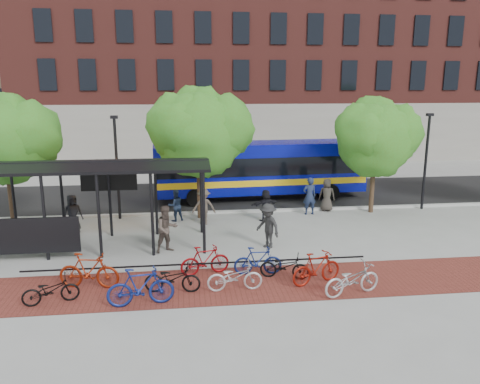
{
  "coord_description": "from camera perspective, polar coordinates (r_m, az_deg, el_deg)",
  "views": [
    {
      "loc": [
        -3.68,
        -19.55,
        6.59
      ],
      "look_at": [
        -1.12,
        1.89,
        1.6
      ],
      "focal_mm": 35.0,
      "sensor_mm": 36.0,
      "label": 1
    }
  ],
  "objects": [
    {
      "name": "pedestrian_3",
      "position": [
        22.43,
        -4.43,
        -1.79
      ],
      "size": [
        1.22,
        0.83,
        1.75
      ],
      "primitive_type": "imported",
      "rotation": [
        0.0,
        0.0,
        -0.17
      ],
      "color": "#4D4339",
      "rests_on": "ground"
    },
    {
      "name": "bike_9",
      "position": [
        16.11,
        9.32,
        -9.13
      ],
      "size": [
        1.96,
        1.13,
        1.14
      ],
      "primitive_type": "imported",
      "rotation": [
        0.0,
        0.0,
        1.91
      ],
      "color": "maroon",
      "rests_on": "ground"
    },
    {
      "name": "pedestrian_5",
      "position": [
        23.03,
        3.15,
        -1.61
      ],
      "size": [
        1.52,
        0.95,
        1.56
      ],
      "primitive_type": "imported",
      "rotation": [
        0.0,
        0.0,
        3.51
      ],
      "color": "black",
      "rests_on": "ground"
    },
    {
      "name": "pedestrian_2",
      "position": [
        23.15,
        -7.88,
        -1.62
      ],
      "size": [
        0.93,
        0.84,
        1.58
      ],
      "primitive_type": "imported",
      "rotation": [
        0.0,
        0.0,
        3.51
      ],
      "color": "#1A273E",
      "rests_on": "ground"
    },
    {
      "name": "bus_shelter",
      "position": [
        19.91,
        -19.61,
        1.86
      ],
      "size": [
        10.6,
        3.07,
        3.6
      ],
      "color": "black",
      "rests_on": "ground"
    },
    {
      "name": "curb",
      "position": [
        24.71,
        2.01,
        -2.32
      ],
      "size": [
        160.0,
        0.25,
        0.12
      ],
      "primitive_type": "cube",
      "color": "#B7B7B2",
      "rests_on": "ground"
    },
    {
      "name": "bike_5",
      "position": [
        16.7,
        -4.3,
        -8.29
      ],
      "size": [
        1.84,
        0.87,
        1.06
      ],
      "primitive_type": "imported",
      "rotation": [
        0.0,
        0.0,
        1.79
      ],
      "color": "maroon",
      "rests_on": "ground"
    },
    {
      "name": "bike_8",
      "position": [
        16.44,
        5.43,
        -8.99
      ],
      "size": [
        1.8,
        1.06,
        0.89
      ],
      "primitive_type": "imported",
      "rotation": [
        0.0,
        0.0,
        1.27
      ],
      "color": "black",
      "rests_on": "ground"
    },
    {
      "name": "bike_0",
      "position": [
        15.72,
        -22.09,
        -11.03
      ],
      "size": [
        1.77,
        0.99,
        0.88
      ],
      "primitive_type": "imported",
      "rotation": [
        0.0,
        0.0,
        1.83
      ],
      "color": "black",
      "rests_on": "ground"
    },
    {
      "name": "bike_4",
      "position": [
        15.49,
        -8.24,
        -10.38
      ],
      "size": [
        1.88,
        0.85,
        0.96
      ],
      "primitive_type": "imported",
      "rotation": [
        0.0,
        0.0,
        1.45
      ],
      "color": "black",
      "rests_on": "ground"
    },
    {
      "name": "brick_strip",
      "position": [
        16.06,
        -0.2,
        -11.21
      ],
      "size": [
        24.0,
        3.0,
        0.01
      ],
      "primitive_type": "cube",
      "color": "maroon",
      "rests_on": "ground"
    },
    {
      "name": "bike_3",
      "position": [
        14.73,
        -12.03,
        -11.24
      ],
      "size": [
        2.08,
        0.8,
        1.22
      ],
      "primitive_type": "imported",
      "rotation": [
        0.0,
        0.0,
        1.68
      ],
      "color": "navy",
      "rests_on": "ground"
    },
    {
      "name": "tree_a",
      "position": [
        24.45,
        -26.59,
        6.13
      ],
      "size": [
        4.9,
        4.0,
        6.18
      ],
      "color": "#382619",
      "rests_on": "ground"
    },
    {
      "name": "bike_rack_rail",
      "position": [
        16.8,
        -5.04,
        -10.14
      ],
      "size": [
        12.0,
        0.05,
        0.95
      ],
      "primitive_type": "cube",
      "color": "black",
      "rests_on": "ground"
    },
    {
      "name": "bike_7",
      "position": [
        16.68,
        2.2,
        -8.37
      ],
      "size": [
        1.72,
        0.55,
        1.02
      ],
      "primitive_type": "imported",
      "rotation": [
        0.0,
        0.0,
        1.53
      ],
      "color": "navy",
      "rests_on": "ground"
    },
    {
      "name": "pedestrian_0",
      "position": [
        22.51,
        -19.71,
        -2.48
      ],
      "size": [
        1.02,
        0.91,
        1.75
      ],
      "primitive_type": "imported",
      "rotation": [
        0.0,
        0.0,
        0.52
      ],
      "color": "black",
      "rests_on": "ground"
    },
    {
      "name": "building_tower",
      "position": [
        61.39,
        -19.55,
        20.19
      ],
      "size": [
        22.0,
        22.0,
        30.0
      ],
      "primitive_type": "cube",
      "color": "#7A664C",
      "rests_on": "ground"
    },
    {
      "name": "pedestrian_7",
      "position": [
        24.33,
        8.46,
        -0.48
      ],
      "size": [
        0.74,
        0.52,
        1.95
      ],
      "primitive_type": "imported",
      "rotation": [
        0.0,
        0.0,
        3.22
      ],
      "color": "#1D2743",
      "rests_on": "ground"
    },
    {
      "name": "tree_b",
      "position": [
        23.01,
        -4.88,
        7.65
      ],
      "size": [
        5.15,
        4.2,
        6.47
      ],
      "color": "#382619",
      "rests_on": "ground"
    },
    {
      "name": "pedestrian_8",
      "position": [
        18.92,
        -8.91,
        -4.47
      ],
      "size": [
        1.15,
        1.06,
        1.91
      ],
      "primitive_type": "imported",
      "rotation": [
        0.0,
        0.0,
        0.46
      ],
      "color": "#4D4139",
      "rests_on": "ground"
    },
    {
      "name": "bike_6",
      "position": [
        15.46,
        -0.65,
        -10.3
      ],
      "size": [
        1.83,
        0.67,
        0.95
      ],
      "primitive_type": "imported",
      "rotation": [
        0.0,
        0.0,
        1.59
      ],
      "color": "silver",
      "rests_on": "ground"
    },
    {
      "name": "ground",
      "position": [
        20.96,
        3.68,
        -5.35
      ],
      "size": [
        160.0,
        160.0,
        0.0
      ],
      "primitive_type": "plane",
      "color": "#9E9E99",
      "rests_on": "ground"
    },
    {
      "name": "bus",
      "position": [
        27.38,
        2.43,
        3.12
      ],
      "size": [
        12.34,
        3.41,
        3.3
      ],
      "rotation": [
        0.0,
        0.0,
        0.06
      ],
      "color": "#080F9B",
      "rests_on": "ground"
    },
    {
      "name": "bike_1",
      "position": [
        16.35,
        -17.95,
        -9.11
      ],
      "size": [
        2.09,
        0.92,
        1.22
      ],
      "primitive_type": "imported",
      "rotation": [
        0.0,
        0.0,
        1.39
      ],
      "color": "maroon",
      "rests_on": "ground"
    },
    {
      "name": "building_brick",
      "position": [
        47.68,
        10.35,
        16.92
      ],
      "size": [
        55.0,
        14.0,
        20.0
      ],
      "primitive_type": "cube",
      "color": "maroon",
      "rests_on": "ground"
    },
    {
      "name": "pedestrian_9",
      "position": [
        19.2,
        3.41,
        -4.15
      ],
      "size": [
        1.25,
        1.39,
        1.87
      ],
      "primitive_type": "imported",
      "rotation": [
        0.0,
        0.0,
        5.31
      ],
      "color": "#262626",
      "rests_on": "ground"
    },
    {
      "name": "bike_10",
      "position": [
        15.56,
        13.5,
        -10.31
      ],
      "size": [
        2.12,
        1.21,
        1.05
      ],
      "primitive_type": "imported",
      "rotation": [
        0.0,
        0.0,
        1.84
      ],
      "color": "#B3B3B5",
      "rests_on": "ground"
    },
    {
      "name": "asphalt_street",
      "position": [
        28.56,
        0.79,
        -0.32
      ],
      "size": [
        160.0,
        8.0,
        0.01
      ],
      "primitive_type": "cube",
      "color": "black",
      "rests_on": "ground"
    },
    {
      "name": "lamp_post_right",
      "position": [
        26.67,
        21.73,
        3.8
      ],
      "size": [
        0.35,
        0.2,
        5.12
      ],
      "color": "black",
      "rests_on": "ground"
    },
    {
      "name": "tree_c",
      "position": [
        25.02,
        16.33,
        6.68
      ],
      "size": [
        4.66,
        3.8,
        5.92
      ],
      "color": "#382619",
      "rests_on": "ground"
    },
    {
      "name": "lamp_post_left",
      "position": [
        23.7,
        -14.78,
        3.25
      ],
      "size": [
        0.35,
        0.2,
        5.12
      ],
      "color": "black",
      "rests_on": "ground"
    },
    {
      "name": "pedestrian_6",
      "position": [
        25.16,
        10.54,
        -0.35
      ],
      "size": [
        0.96,
        0.75,
        1.74
      ],
      "primitive_type": "imported",
      "rotation": [
        0.0,
        0.0,
        2.88
      ],
      "color": "#38332D",
      "rests_on": "ground"
    }
  ]
}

